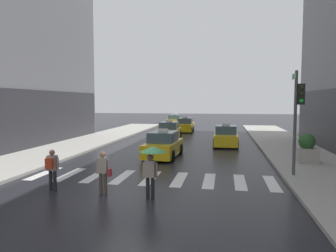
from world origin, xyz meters
TOP-DOWN VIEW (x-y plane):
  - ground_plane at (0.00, 0.00)m, footprint 160.00×160.00m
  - crosswalk_markings at (-0.00, 3.00)m, footprint 11.30×2.80m
  - traffic_light_pole at (6.63, 4.20)m, footprint 0.44×0.84m
  - taxi_lead at (-0.47, 8.62)m, footprint 2.09×4.61m
  - taxi_second at (3.49, 14.56)m, footprint 1.93×4.54m
  - taxi_third at (-1.74, 18.10)m, footprint 1.95×4.55m
  - taxi_fourth at (-1.14, 25.48)m, footprint 2.02×4.58m
  - taxi_fifth at (-3.54, 33.52)m, footprint 2.11×4.62m
  - pedestrian_with_umbrella at (0.79, -0.08)m, footprint 0.96×0.96m
  - pedestrian_with_backpack at (-3.35, 0.28)m, footprint 0.55×0.43m
  - pedestrian_with_handbag at (-1.21, 0.26)m, footprint 0.60×0.24m
  - planter_near_corner at (7.91, 7.55)m, footprint 1.10×1.10m

SIDE VIEW (x-z plane):
  - ground_plane at x=0.00m, z-range 0.00..0.00m
  - crosswalk_markings at x=0.00m, z-range 0.00..0.01m
  - taxi_lead at x=-0.47m, z-range -0.18..1.63m
  - taxi_second at x=3.49m, z-range -0.18..1.63m
  - taxi_third at x=-1.74m, z-range -0.18..1.63m
  - taxi_fourth at x=-1.14m, z-range -0.18..1.63m
  - taxi_fifth at x=-3.54m, z-range -0.18..1.63m
  - planter_near_corner at x=7.91m, z-range 0.07..1.67m
  - pedestrian_with_handbag at x=-1.21m, z-range 0.11..1.76m
  - pedestrian_with_backpack at x=-3.35m, z-range 0.15..1.80m
  - pedestrian_with_umbrella at x=0.79m, z-range 0.55..2.49m
  - traffic_light_pole at x=6.63m, z-range 0.86..5.66m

